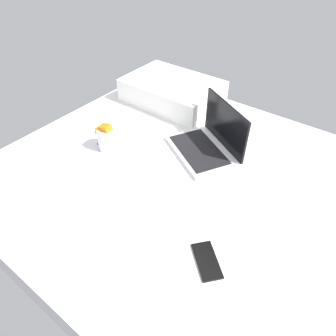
% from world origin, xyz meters
% --- Properties ---
extents(bed_mattress, '(1.80, 1.40, 0.18)m').
position_xyz_m(bed_mattress, '(0.00, 0.00, 0.09)').
color(bed_mattress, white).
rests_on(bed_mattress, ground).
extents(laptop, '(0.40, 0.36, 0.23)m').
position_xyz_m(laptop, '(-0.11, 0.20, 0.22)').
color(laptop, silver).
rests_on(laptop, bed_mattress).
extents(snack_cup, '(0.10, 0.09, 0.14)m').
position_xyz_m(snack_cup, '(-0.50, -0.07, 0.24)').
color(snack_cup, silver).
rests_on(snack_cup, bed_mattress).
extents(cell_phone, '(0.15, 0.14, 0.01)m').
position_xyz_m(cell_phone, '(0.19, -0.30, 0.18)').
color(cell_phone, black).
rests_on(cell_phone, bed_mattress).
extents(pillow, '(0.52, 0.36, 0.13)m').
position_xyz_m(pillow, '(-0.53, 0.48, 0.24)').
color(pillow, white).
rests_on(pillow, bed_mattress).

